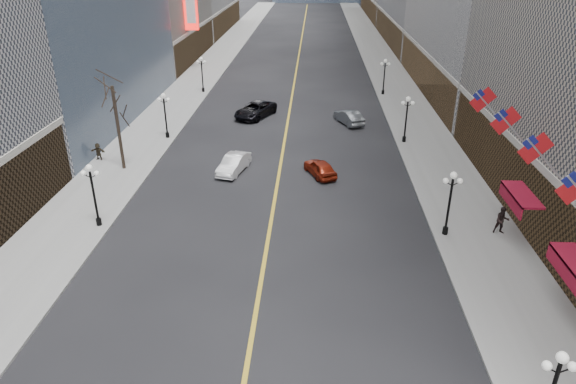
# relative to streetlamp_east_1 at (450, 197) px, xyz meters

# --- Properties ---
(sidewalk_east) EXTENTS (6.00, 230.00, 0.15)m
(sidewalk_east) POSITION_rel_streetlamp_east_1_xyz_m (2.20, 40.00, -2.83)
(sidewalk_east) COLOR gray
(sidewalk_east) RESTS_ON ground
(sidewalk_west) EXTENTS (6.00, 230.00, 0.15)m
(sidewalk_west) POSITION_rel_streetlamp_east_1_xyz_m (-25.80, 40.00, -2.83)
(sidewalk_west) COLOR gray
(sidewalk_west) RESTS_ON ground
(lane_line) EXTENTS (0.25, 200.00, 0.02)m
(lane_line) POSITION_rel_streetlamp_east_1_xyz_m (-11.80, 50.00, -2.89)
(lane_line) COLOR gold
(lane_line) RESTS_ON ground
(streetlamp_east_1) EXTENTS (1.26, 0.44, 4.52)m
(streetlamp_east_1) POSITION_rel_streetlamp_east_1_xyz_m (0.00, 0.00, 0.00)
(streetlamp_east_1) COLOR black
(streetlamp_east_1) RESTS_ON sidewalk_east
(streetlamp_east_2) EXTENTS (1.26, 0.44, 4.52)m
(streetlamp_east_2) POSITION_rel_streetlamp_east_1_xyz_m (0.00, 18.00, 0.00)
(streetlamp_east_2) COLOR black
(streetlamp_east_2) RESTS_ON sidewalk_east
(streetlamp_east_3) EXTENTS (1.26, 0.44, 4.52)m
(streetlamp_east_3) POSITION_rel_streetlamp_east_1_xyz_m (0.00, 36.00, 0.00)
(streetlamp_east_3) COLOR black
(streetlamp_east_3) RESTS_ON sidewalk_east
(streetlamp_west_1) EXTENTS (1.26, 0.44, 4.52)m
(streetlamp_west_1) POSITION_rel_streetlamp_east_1_xyz_m (-23.60, 0.00, 0.00)
(streetlamp_west_1) COLOR black
(streetlamp_west_1) RESTS_ON sidewalk_west
(streetlamp_west_2) EXTENTS (1.26, 0.44, 4.52)m
(streetlamp_west_2) POSITION_rel_streetlamp_east_1_xyz_m (-23.60, 18.00, 0.00)
(streetlamp_west_2) COLOR black
(streetlamp_west_2) RESTS_ON sidewalk_west
(streetlamp_west_3) EXTENTS (1.26, 0.44, 4.52)m
(streetlamp_west_3) POSITION_rel_streetlamp_east_1_xyz_m (-23.60, 36.00, 0.00)
(streetlamp_west_3) COLOR black
(streetlamp_west_3) RESTS_ON sidewalk_west
(flag_3) EXTENTS (2.87, 0.12, 2.87)m
(flag_3) POSITION_rel_streetlamp_east_1_xyz_m (3.51, -3.00, 4.39)
(flag_3) COLOR #B2B2B7
(flag_3) RESTS_ON ground
(flag_4) EXTENTS (2.87, 0.12, 2.87)m
(flag_4) POSITION_rel_streetlamp_east_1_xyz_m (3.51, 2.00, 4.39)
(flag_4) COLOR #B2B2B7
(flag_4) RESTS_ON ground
(flag_5) EXTENTS (2.87, 0.12, 2.87)m
(flag_5) POSITION_rel_streetlamp_east_1_xyz_m (3.51, 7.00, 4.39)
(flag_5) COLOR #B2B2B7
(flag_5) RESTS_ON ground
(awning_b) EXTENTS (1.40, 4.00, 0.93)m
(awning_b) POSITION_rel_streetlamp_east_1_xyz_m (4.30, -8.00, 0.18)
(awning_b) COLOR maroon
(awning_b) RESTS_ON ground
(awning_c) EXTENTS (1.40, 4.00, 0.93)m
(awning_c) POSITION_rel_streetlamp_east_1_xyz_m (4.30, -0.00, 0.18)
(awning_c) COLOR maroon
(awning_c) RESTS_ON ground
(tree_west_far) EXTENTS (3.60, 3.60, 7.92)m
(tree_west_far) POSITION_rel_streetlamp_east_1_xyz_m (-25.30, 10.00, 3.34)
(tree_west_far) COLOR #2D231C
(tree_west_far) RESTS_ON sidewalk_west
(car_nb_mid) EXTENTS (2.63, 4.76, 1.49)m
(car_nb_mid) POSITION_rel_streetlamp_east_1_xyz_m (-15.69, 10.02, -2.16)
(car_nb_mid) COLOR silver
(car_nb_mid) RESTS_ON ground
(car_nb_far) EXTENTS (4.99, 6.62, 1.67)m
(car_nb_far) POSITION_rel_streetlamp_east_1_xyz_m (-15.54, 25.75, -2.07)
(car_nb_far) COLOR black
(car_nb_far) RESTS_ON ground
(car_sb_mid) EXTENTS (3.16, 4.36, 1.38)m
(car_sb_mid) POSITION_rel_streetlamp_east_1_xyz_m (-8.32, 9.67, -2.21)
(car_sb_mid) COLOR maroon
(car_sb_mid) RESTS_ON ground
(car_sb_far) EXTENTS (3.31, 4.82, 1.50)m
(car_sb_far) POSITION_rel_streetlamp_east_1_xyz_m (-5.11, 23.82, -2.15)
(car_sb_far) COLOR #54585C
(car_sb_far) RESTS_ON ground
(ped_east_walk) EXTENTS (0.95, 0.54, 1.92)m
(ped_east_walk) POSITION_rel_streetlamp_east_1_xyz_m (3.71, 0.30, -1.79)
(ped_east_walk) COLOR black
(ped_east_walk) RESTS_ON sidewalk_east
(ped_west_far) EXTENTS (1.48, 0.60, 1.55)m
(ped_west_far) POSITION_rel_streetlamp_east_1_xyz_m (-28.20, 11.83, -1.98)
(ped_west_far) COLOR black
(ped_west_far) RESTS_ON sidewalk_west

